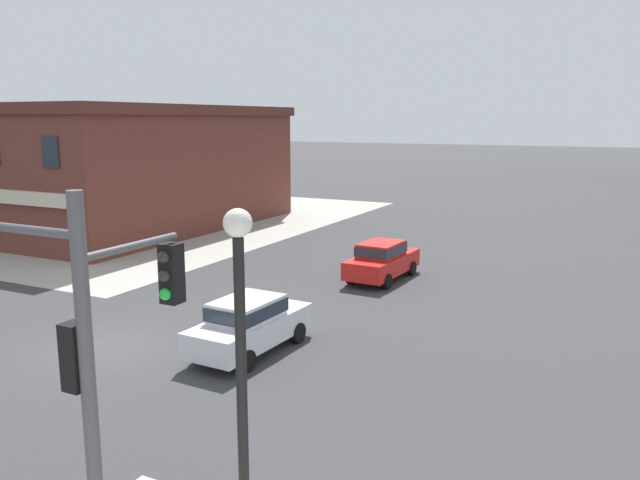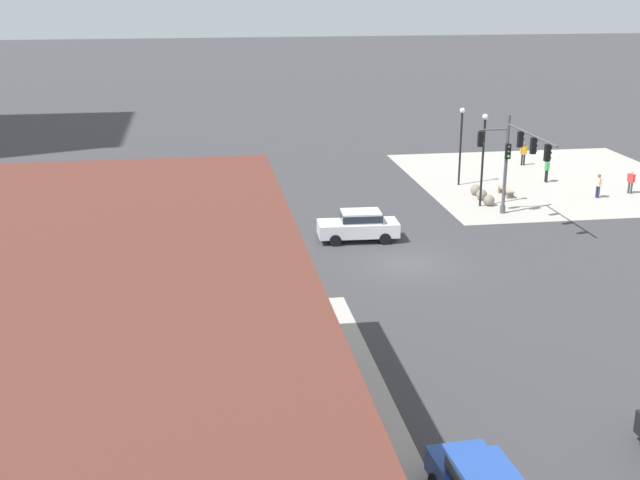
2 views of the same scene
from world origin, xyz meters
name	(u,v)px [view 2 (image 2 of 2)]	position (x,y,z in m)	size (l,w,h in m)	color
ground_plane	(407,264)	(0.00, 0.00, 0.00)	(320.00, 320.00, 0.00)	#38383A
sidewalk_corner_slab	(548,180)	(16.00, -14.50, 0.00)	(20.00, 19.00, 0.02)	#A8A399
traffic_signal_main	(514,154)	(6.60, -7.97, 4.07)	(7.04, 2.09, 6.07)	#4C4C51
bollard_sphere_curb_a	(489,200)	(9.99, -7.91, 0.35)	(0.71, 0.71, 0.71)	gray
bollard_sphere_curb_b	(482,195)	(11.40, -7.91, 0.35)	(0.71, 0.71, 0.71)	gray
bollard_sphere_curb_c	(476,190)	(12.69, -7.95, 0.35)	(0.71, 0.71, 0.71)	gray
bench_near_signal	(506,191)	(12.23, -9.88, 0.33)	(1.81, 0.54, 0.49)	tan
pedestrian_near_bench	(524,152)	(20.76, -14.50, 1.01)	(0.23, 0.55, 1.74)	black
pedestrian_at_curb	(631,181)	(11.50, -18.32, 0.89)	(0.44, 0.39, 1.58)	#333333
pedestrian_walking_east	(547,168)	(15.34, -14.05, 1.00)	(0.55, 0.23, 1.74)	black
pedestrian_with_bag	(598,184)	(10.76, -15.64, 0.91)	(0.53, 0.29, 1.61)	#232847
street_lamp_corner_near	(483,150)	(10.00, -7.33, 3.64)	(0.36, 0.36, 5.86)	black
street_lamp_mid_sidewalk	(461,137)	(15.54, -7.70, 3.38)	(0.36, 0.36, 5.39)	black
car_main_northbound_near	(175,231)	(4.50, 11.68, 0.92)	(2.07, 4.49, 1.68)	red
car_main_southbound_near	(359,225)	(4.17, 1.67, 0.92)	(2.04, 4.47, 1.68)	silver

